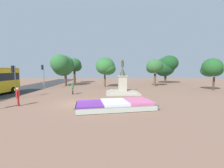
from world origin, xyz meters
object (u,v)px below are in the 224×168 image
statue_monument (122,87)px  pedestrian_with_handbag (73,87)px  flower_planter (116,105)px  traffic_light_far_corner (43,73)px  pedestrian_near_planter (18,95)px  traffic_light_mid_block (14,76)px

statue_monument → pedestrian_with_handbag: bearing=-174.0°
flower_planter → pedestrian_with_handbag: pedestrian_with_handbag is taller
traffic_light_far_corner → pedestrian_with_handbag: (6.02, -5.16, -1.85)m
pedestrian_with_handbag → pedestrian_near_planter: bearing=-118.4°
statue_monument → flower_planter: bearing=-99.5°
flower_planter → pedestrian_near_planter: 8.94m
pedestrian_near_planter → pedestrian_with_handbag: bearing=61.6°
traffic_light_mid_block → traffic_light_far_corner: 7.97m
pedestrian_with_handbag → pedestrian_near_planter: 7.27m
flower_planter → pedestrian_near_planter: bearing=173.5°
flower_planter → pedestrian_with_handbag: bearing=126.1°
flower_planter → traffic_light_mid_block: (-11.28, 4.60, 2.31)m
flower_planter → pedestrian_with_handbag: (-5.39, 7.40, 0.68)m
flower_planter → statue_monument: 8.24m
traffic_light_mid_block → pedestrian_with_handbag: (5.89, 2.80, -1.63)m
traffic_light_far_corner → flower_planter: bearing=-47.7°
statue_monument → traffic_light_mid_block: 13.24m
traffic_light_mid_block → flower_planter: bearing=-22.2°
statue_monument → pedestrian_with_handbag: size_ratio=2.75×
statue_monument → pedestrian_near_planter: bearing=-145.2°
traffic_light_mid_block → pedestrian_with_handbag: 6.72m
pedestrian_with_handbag → statue_monument: bearing=6.0°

